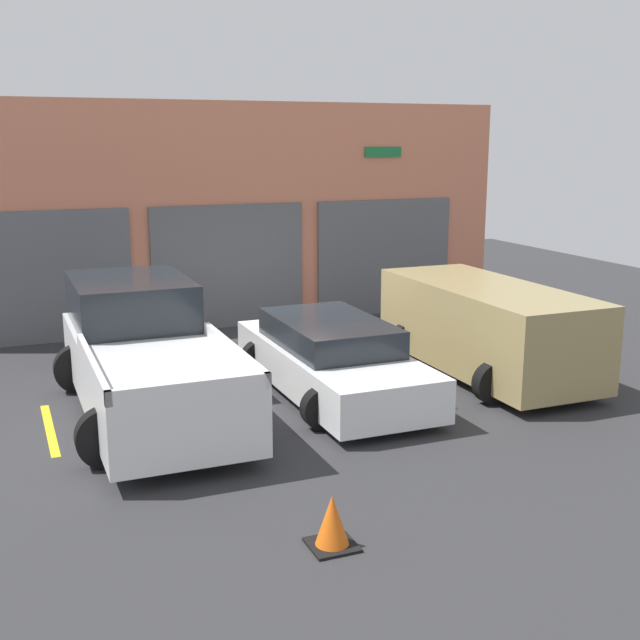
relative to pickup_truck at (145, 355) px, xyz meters
The scene contains 10 objects.
ground_plane 3.51m from the pickup_truck, 32.64° to the left, with size 28.00×28.00×0.00m, color #2D2D30.
shophouse_building 6.05m from the pickup_truck, 60.81° to the left, with size 12.50×0.68×4.75m.
pickup_truck is the anchor object (origin of this frame).
sedan_white 2.90m from the pickup_truck, ahead, with size 2.11×4.60×1.20m.
sedan_side 5.75m from the pickup_truck, ahead, with size 2.21×4.51×1.56m.
parking_stripe_far_left 1.70m from the pickup_truck, 166.78° to the right, with size 0.12×2.20×0.01m, color gold.
parking_stripe_left 1.70m from the pickup_truck, 13.22° to the right, with size 0.12×2.20×0.01m, color gold.
parking_stripe_centre 4.40m from the pickup_truck, ahead, with size 0.12×2.20×0.01m, color gold.
parking_stripe_right 7.24m from the pickup_truck, ahead, with size 0.12×2.20×0.01m, color gold.
traffic_cone 5.00m from the pickup_truck, 79.17° to the right, with size 0.47×0.47×0.55m.
Camera 1 is at (-4.83, -13.44, 3.98)m, focal length 45.00 mm.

